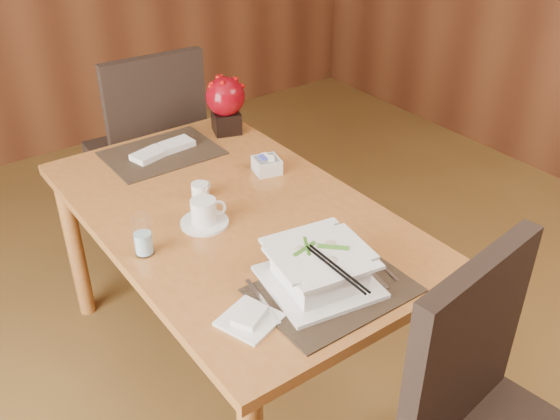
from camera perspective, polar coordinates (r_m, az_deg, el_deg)
dining_table at (r=2.27m, az=-4.23°, el=-2.14°), size 0.90×1.50×0.75m
placemat_near at (r=1.85m, az=4.87°, el=-7.33°), size 0.45×0.33×0.01m
placemat_far at (r=2.64m, az=-10.74°, el=5.14°), size 0.45×0.33×0.01m
soup_setting at (r=1.83m, az=3.62°, el=-5.37°), size 0.35×0.35×0.12m
coffee_cup at (r=2.13m, az=-6.97°, el=-0.37°), size 0.17×0.17×0.09m
water_glass at (r=2.00m, az=-12.46°, el=-2.25°), size 0.08×0.08×0.14m
creamer_jug at (r=2.29m, az=-7.31°, el=1.75°), size 0.11×0.11×0.06m
sugar_caddy at (r=2.44m, az=-1.21°, el=4.11°), size 0.12×0.12×0.06m
berry_decor at (r=2.74m, az=-5.01°, el=9.85°), size 0.17×0.17×0.25m
napkins_far at (r=2.64m, az=-10.47°, el=5.53°), size 0.29×0.14×0.02m
bread_plate at (r=1.74m, az=-2.78°, el=-9.99°), size 0.19×0.19×0.01m
far_chair at (r=3.11m, az=-11.75°, el=6.09°), size 0.52×0.53×1.06m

